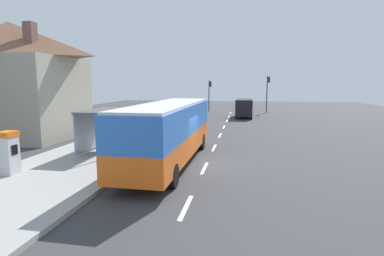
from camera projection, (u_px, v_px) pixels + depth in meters
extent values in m
cube|color=#38383A|center=(221.00, 127.00, 30.06)|extent=(56.00, 92.00, 0.04)
cube|color=#999993|center=(106.00, 149.00, 19.40)|extent=(6.20, 30.00, 0.18)
cube|color=silver|center=(186.00, 207.00, 10.50)|extent=(0.16, 2.20, 0.01)
cube|color=silver|center=(204.00, 168.00, 15.38)|extent=(0.16, 2.20, 0.01)
cube|color=silver|center=(214.00, 148.00, 20.26)|extent=(0.16, 2.20, 0.01)
cube|color=silver|center=(220.00, 135.00, 25.14)|extent=(0.16, 2.20, 0.01)
cube|color=silver|center=(224.00, 127.00, 30.02)|extent=(0.16, 2.20, 0.01)
cube|color=silver|center=(227.00, 121.00, 34.90)|extent=(0.16, 2.20, 0.01)
cube|color=silver|center=(229.00, 116.00, 39.77)|extent=(0.16, 2.20, 0.01)
cube|color=silver|center=(231.00, 113.00, 44.65)|extent=(0.16, 2.20, 0.01)
cube|color=orange|center=(169.00, 144.00, 16.16)|extent=(2.70, 11.04, 1.15)
cube|color=blue|center=(169.00, 119.00, 15.98)|extent=(2.70, 11.04, 1.45)
cube|color=silver|center=(169.00, 104.00, 15.86)|extent=(2.57, 10.82, 0.12)
cube|color=black|center=(189.00, 111.00, 21.29)|extent=(2.30, 0.16, 1.22)
cube|color=black|center=(144.00, 121.00, 15.72)|extent=(0.23, 8.58, 1.10)
cylinder|color=black|center=(168.00, 140.00, 20.24)|extent=(0.30, 1.00, 1.00)
cylinder|color=black|center=(202.00, 142.00, 19.83)|extent=(0.30, 1.00, 1.00)
cylinder|color=black|center=(121.00, 173.00, 12.85)|extent=(0.30, 1.00, 1.00)
cylinder|color=black|center=(173.00, 176.00, 12.44)|extent=(0.30, 1.00, 1.00)
cube|color=black|center=(244.00, 107.00, 38.42)|extent=(2.14, 5.25, 1.96)
cube|color=black|center=(244.00, 104.00, 38.37)|extent=(2.13, 3.18, 0.44)
cylinder|color=black|center=(251.00, 117.00, 36.44)|extent=(0.24, 0.69, 0.68)
cylinder|color=black|center=(236.00, 116.00, 36.79)|extent=(0.24, 0.69, 0.68)
cylinder|color=black|center=(252.00, 113.00, 40.33)|extent=(0.24, 0.69, 0.68)
cylinder|color=black|center=(238.00, 113.00, 40.67)|extent=(0.24, 0.69, 0.68)
cube|color=#B7B7BC|center=(245.00, 107.00, 48.03)|extent=(2.03, 4.49, 0.60)
cube|color=black|center=(245.00, 103.00, 48.14)|extent=(1.71, 2.46, 0.60)
cylinder|color=black|center=(250.00, 110.00, 46.45)|extent=(0.23, 0.65, 0.64)
cylinder|color=black|center=(239.00, 109.00, 46.80)|extent=(0.23, 0.65, 0.64)
cylinder|color=black|center=(251.00, 108.00, 49.34)|extent=(0.23, 0.65, 0.64)
cylinder|color=black|center=(240.00, 108.00, 49.70)|extent=(0.23, 0.65, 0.64)
cube|color=black|center=(245.00, 104.00, 54.95)|extent=(1.85, 4.42, 0.60)
cube|color=black|center=(245.00, 101.00, 54.67)|extent=(1.61, 2.39, 0.60)
cylinder|color=black|center=(240.00, 105.00, 56.59)|extent=(0.21, 0.64, 0.64)
cylinder|color=black|center=(249.00, 105.00, 56.33)|extent=(0.21, 0.64, 0.64)
cylinder|color=black|center=(240.00, 106.00, 53.66)|extent=(0.21, 0.64, 0.64)
cylinder|color=black|center=(250.00, 106.00, 53.40)|extent=(0.21, 0.64, 0.64)
cube|color=silver|center=(9.00, 155.00, 13.69)|extent=(0.60, 0.70, 1.70)
cube|color=orange|center=(7.00, 134.00, 13.55)|extent=(0.66, 0.76, 0.24)
cube|color=black|center=(15.00, 150.00, 13.60)|extent=(0.03, 0.36, 0.44)
cylinder|color=red|center=(136.00, 144.00, 18.36)|extent=(0.52, 0.52, 0.95)
cylinder|color=yellow|center=(140.00, 141.00, 19.04)|extent=(0.52, 0.52, 0.95)
cylinder|color=blue|center=(144.00, 139.00, 19.72)|extent=(0.52, 0.52, 0.95)
cylinder|color=#2D2D2D|center=(267.00, 95.00, 44.69)|extent=(0.14, 0.14, 5.30)
cube|color=black|center=(269.00, 80.00, 44.34)|extent=(0.24, 0.28, 0.84)
sphere|color=#360606|center=(270.00, 78.00, 44.28)|extent=(0.16, 0.16, 0.16)
sphere|color=#F2B20C|center=(270.00, 80.00, 44.32)|extent=(0.16, 0.16, 0.16)
sphere|color=black|center=(270.00, 82.00, 44.36)|extent=(0.16, 0.16, 0.16)
cylinder|color=#2D2D2D|center=(209.00, 96.00, 46.94)|extent=(0.14, 0.14, 4.68)
cube|color=black|center=(210.00, 84.00, 46.64)|extent=(0.24, 0.28, 0.84)
sphere|color=red|center=(211.00, 82.00, 46.58)|extent=(0.16, 0.16, 0.16)
sphere|color=#3C2C03|center=(211.00, 84.00, 46.62)|extent=(0.16, 0.16, 0.16)
sphere|color=black|center=(211.00, 86.00, 46.66)|extent=(0.16, 0.16, 0.16)
cube|color=#9E9984|center=(13.00, 98.00, 23.95)|extent=(9.53, 7.11, 6.20)
pyramid|color=brown|center=(9.00, 40.00, 23.32)|extent=(10.01, 7.46, 2.68)
cube|color=brown|center=(30.00, 33.00, 21.80)|extent=(0.70, 0.70, 1.50)
cube|color=#4C4C51|center=(104.00, 111.00, 18.20)|extent=(1.80, 4.00, 0.10)
cube|color=#8CA5B2|center=(91.00, 130.00, 18.52)|extent=(0.06, 3.80, 2.30)
cylinder|color=#4C4C51|center=(103.00, 137.00, 16.38)|extent=(0.10, 0.10, 2.44)
cylinder|color=#4C4C51|center=(129.00, 127.00, 20.09)|extent=(0.10, 0.10, 2.44)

